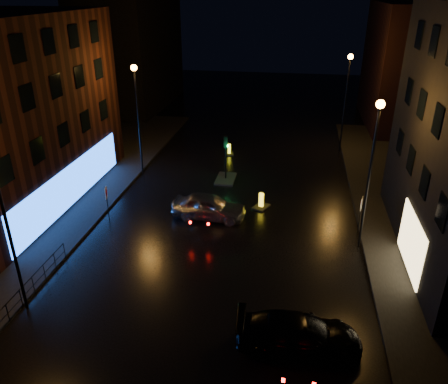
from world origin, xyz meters
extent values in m
plane|color=black|center=(0.00, 0.00, 0.00)|extent=(120.00, 120.00, 0.00)
cube|color=black|center=(-14.00, 8.00, 0.07)|extent=(12.00, 44.00, 0.15)
cube|color=black|center=(-16.00, 35.00, 7.00)|extent=(8.00, 16.00, 14.00)
cube|color=black|center=(15.00, 32.00, 6.00)|extent=(8.00, 14.00, 12.00)
cylinder|color=black|center=(-7.80, -2.00, 4.00)|extent=(0.14, 0.14, 8.00)
cylinder|color=black|center=(-7.80, 14.00, 4.00)|extent=(0.14, 0.14, 8.00)
cylinder|color=black|center=(-7.80, 14.00, 8.00)|extent=(0.20, 0.20, 0.25)
sphere|color=orange|center=(-7.80, 14.00, 8.15)|extent=(0.44, 0.44, 0.44)
cylinder|color=black|center=(7.80, 6.00, 4.00)|extent=(0.14, 0.14, 8.00)
cylinder|color=black|center=(7.80, 6.00, 8.00)|extent=(0.20, 0.20, 0.25)
sphere|color=orange|center=(7.80, 6.00, 8.15)|extent=(0.44, 0.44, 0.44)
cylinder|color=black|center=(7.80, 22.00, 4.00)|extent=(0.14, 0.14, 8.00)
cylinder|color=black|center=(7.80, 22.00, 8.00)|extent=(0.20, 0.20, 0.25)
sphere|color=orange|center=(7.80, 22.00, 8.15)|extent=(0.44, 0.44, 0.44)
cube|color=black|center=(-1.20, 14.00, 0.06)|extent=(1.40, 2.40, 0.12)
cylinder|color=black|center=(-1.20, 14.00, 1.40)|extent=(0.12, 0.12, 2.80)
cube|color=black|center=(-1.20, 14.00, 3.00)|extent=(0.28, 0.22, 0.90)
cylinder|color=#0CFF59|center=(-1.06, 14.00, 2.72)|extent=(0.05, 0.18, 0.18)
cylinder|color=black|center=(-8.00, -1.00, 0.97)|extent=(0.05, 6.00, 0.05)
cylinder|color=black|center=(-8.00, -1.00, 0.50)|extent=(0.04, 6.00, 0.04)
cylinder|color=black|center=(-8.00, -1.00, 0.50)|extent=(0.04, 0.04, 1.00)
cylinder|color=black|center=(-8.00, 2.00, 0.50)|extent=(0.04, 0.04, 1.00)
imported|color=#9FA3A7|center=(-1.26, 7.87, 0.79)|extent=(4.75, 2.14, 1.58)
imported|color=black|center=(4.51, -2.38, 0.73)|extent=(5.15, 2.35, 1.46)
cube|color=black|center=(1.89, 9.81, 0.05)|extent=(1.22, 1.43, 0.10)
cube|color=yellow|center=(1.89, 9.81, 0.55)|extent=(0.33, 0.28, 1.01)
cube|color=black|center=(1.89, 9.81, 0.55)|extent=(0.28, 0.14, 0.60)
cube|color=black|center=(-1.80, 19.52, 0.04)|extent=(0.92, 1.19, 0.09)
cube|color=yellow|center=(-1.80, 19.52, 0.49)|extent=(0.28, 0.21, 0.88)
cube|color=black|center=(-1.80, 19.52, 0.49)|extent=(0.26, 0.07, 0.53)
cylinder|color=black|center=(-7.49, 6.66, 1.05)|extent=(0.06, 0.06, 2.11)
cube|color=silver|center=(-7.49, 6.66, 1.82)|extent=(0.18, 0.52, 0.72)
cylinder|color=#B20C0C|center=(-7.46, 6.67, 1.82)|extent=(0.13, 0.41, 0.42)
cylinder|color=black|center=(7.90, 7.60, 1.10)|extent=(0.06, 0.06, 2.19)
cube|color=silver|center=(7.90, 7.60, 1.90)|extent=(0.17, 0.55, 0.75)
cylinder|color=#B20C0C|center=(7.87, 7.61, 1.90)|extent=(0.12, 0.43, 0.44)
camera|label=1|loc=(3.78, -16.10, 13.40)|focal=35.00mm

